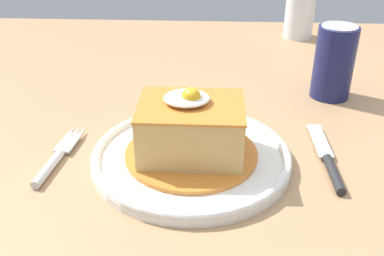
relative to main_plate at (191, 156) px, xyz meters
The scene contains 7 objects.
dining_table 0.20m from the main_plate, 85.44° to the left, with size 1.41×1.03×0.77m.
main_plate is the anchor object (origin of this frame).
sandwich_meal 0.04m from the main_plate, 139.59° to the left, with size 0.17×0.17×0.10m.
fork 0.18m from the main_plate, behind, with size 0.03×0.14×0.01m.
knife 0.18m from the main_plate, ahead, with size 0.02×0.17×0.01m.
soda_can 0.32m from the main_plate, 44.08° to the left, with size 0.07×0.07×0.12m.
drinking_glass 0.60m from the main_plate, 68.08° to the left, with size 0.07×0.07×0.10m.
Camera 1 is at (0.01, -0.66, 1.10)m, focal length 41.39 mm.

